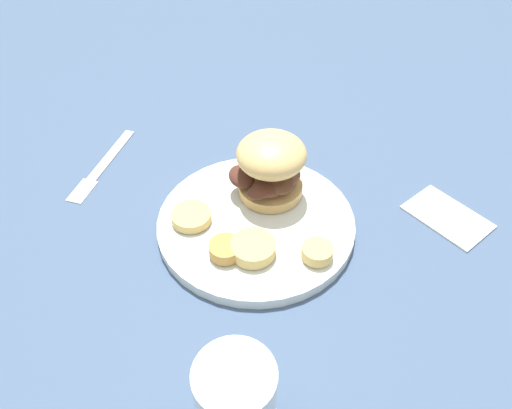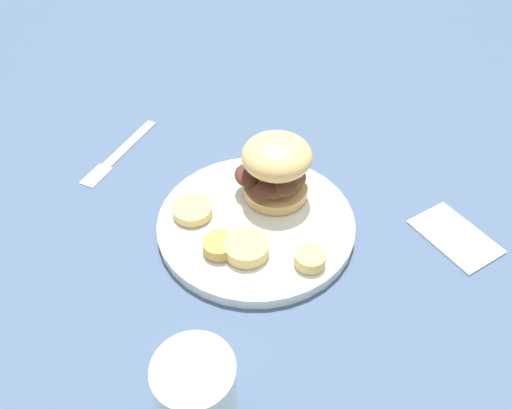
{
  "view_description": "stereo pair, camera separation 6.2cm",
  "coord_description": "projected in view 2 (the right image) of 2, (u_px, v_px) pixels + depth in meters",
  "views": [
    {
      "loc": [
        0.1,
        0.43,
        0.47
      ],
      "look_at": [
        0.0,
        0.0,
        0.04
      ],
      "focal_mm": 35.0,
      "sensor_mm": 36.0,
      "label": 1
    },
    {
      "loc": [
        0.04,
        0.44,
        0.47
      ],
      "look_at": [
        0.0,
        0.0,
        0.04
      ],
      "focal_mm": 35.0,
      "sensor_mm": 36.0,
      "label": 2
    }
  ],
  "objects": [
    {
      "name": "fork",
      "position": [
        120.0,
        152.0,
        0.76
      ],
      "size": [
        0.1,
        0.16,
        0.0
      ],
      "color": "silver",
      "rests_on": "ground_plane"
    },
    {
      "name": "potato_round_0",
      "position": [
        310.0,
        258.0,
        0.58
      ],
      "size": [
        0.04,
        0.04,
        0.02
      ],
      "primitive_type": "cylinder",
      "color": "#DBB766",
      "rests_on": "dinner_plate"
    },
    {
      "name": "napkin",
      "position": [
        455.0,
        236.0,
        0.64
      ],
      "size": [
        0.11,
        0.12,
        0.01
      ],
      "primitive_type": "cube",
      "rotation": [
        0.0,
        0.0,
        5.17
      ],
      "color": "white",
      "rests_on": "ground_plane"
    },
    {
      "name": "potato_round_2",
      "position": [
        219.0,
        246.0,
        0.6
      ],
      "size": [
        0.04,
        0.04,
        0.02
      ],
      "primitive_type": "cylinder",
      "color": "#BC8942",
      "rests_on": "dinner_plate"
    },
    {
      "name": "sandwich",
      "position": [
        277.0,
        167.0,
        0.64
      ],
      "size": [
        0.1,
        0.1,
        0.09
      ],
      "color": "tan",
      "rests_on": "dinner_plate"
    },
    {
      "name": "drinking_glass",
      "position": [
        197.0,
        393.0,
        0.44
      ],
      "size": [
        0.07,
        0.07,
        0.09
      ],
      "color": "silver",
      "rests_on": "ground_plane"
    },
    {
      "name": "potato_round_3",
      "position": [
        193.0,
        210.0,
        0.64
      ],
      "size": [
        0.05,
        0.05,
        0.01
      ],
      "primitive_type": "cylinder",
      "color": "#DBB766",
      "rests_on": "dinner_plate"
    },
    {
      "name": "dinner_plate",
      "position": [
        256.0,
        222.0,
        0.64
      ],
      "size": [
        0.25,
        0.25,
        0.02
      ],
      "color": "silver",
      "rests_on": "ground_plane"
    },
    {
      "name": "ground_plane",
      "position": [
        256.0,
        227.0,
        0.65
      ],
      "size": [
        4.0,
        4.0,
        0.0
      ],
      "primitive_type": "plane",
      "color": "#3D5170"
    },
    {
      "name": "potato_round_1",
      "position": [
        247.0,
        247.0,
        0.59
      ],
      "size": [
        0.05,
        0.05,
        0.02
      ],
      "primitive_type": "cylinder",
      "color": "#DBB766",
      "rests_on": "dinner_plate"
    }
  ]
}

